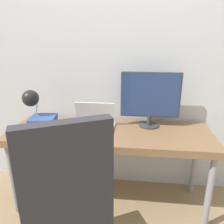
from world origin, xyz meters
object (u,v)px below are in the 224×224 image
Objects in this scene: laptop at (94,123)px; monitor at (150,98)px; book_stack at (44,124)px; desk_lamp at (31,101)px; office_chair at (66,206)px.

monitor is at bearing 11.42° from laptop.
monitor is at bearing 16.34° from book_stack.
laptop is at bearing 15.69° from desk_lamp.
book_stack is at bearing -158.02° from laptop.
laptop is 0.69× the size of monitor.
office_chair is (-0.00, -0.81, -0.18)m from laptop.
desk_lamp is (-0.48, -0.14, 0.22)m from laptop.
laptop is 0.31× the size of office_chair.
book_stack is (-0.39, 0.65, 0.20)m from office_chair.
monitor is 1.96× the size of book_stack.
monitor is 1.43× the size of desk_lamp.
desk_lamp is at bearing -164.31° from laptop.
monitor is 1.10m from office_chair.
desk_lamp is 0.92m from office_chair.
office_chair reaches higher than laptop.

